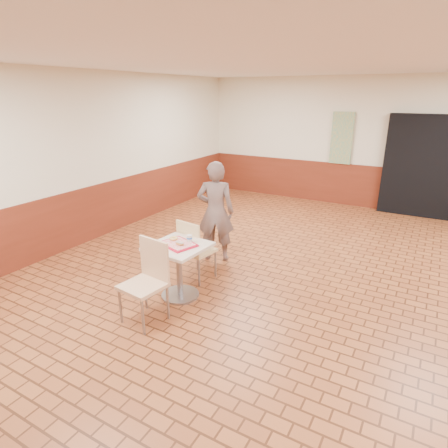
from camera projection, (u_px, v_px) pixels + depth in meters
The scene contains 12 objects.
room_shell at pixel (295, 190), 4.51m from camera, with size 8.01×10.01×3.01m.
wainscot_band at pixel (290, 265), 4.85m from camera, with size 8.00×10.00×1.00m.
corridor_doorway at pixel (423, 167), 8.09m from camera, with size 1.60×0.22×2.20m, color black.
promo_poster at pixel (342, 138), 8.81m from camera, with size 0.50×0.03×1.20m, color gray.
main_table at pixel (179, 262), 4.92m from camera, with size 0.70×0.70×0.74m.
chair_main_front at pixel (148, 277), 4.41m from camera, with size 0.51×0.51×0.99m.
chair_main_back at pixel (194, 247), 5.37m from camera, with size 0.48×0.48×0.92m.
customer at pixel (216, 212), 5.96m from camera, with size 0.59×0.39×1.63m, color #695551.
serving_tray at pixel (178, 244), 4.84m from camera, with size 0.44×0.34×0.03m.
ring_donut at pixel (174, 238), 4.94m from camera, with size 0.11×0.11×0.03m, color #DCAD50.
long_john_donut at pixel (180, 244), 4.77m from camera, with size 0.14×0.08×0.04m.
paper_cup at pixel (189, 238), 4.87m from camera, with size 0.07×0.07×0.09m.
Camera 1 is at (1.43, -4.25, 2.60)m, focal length 30.00 mm.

